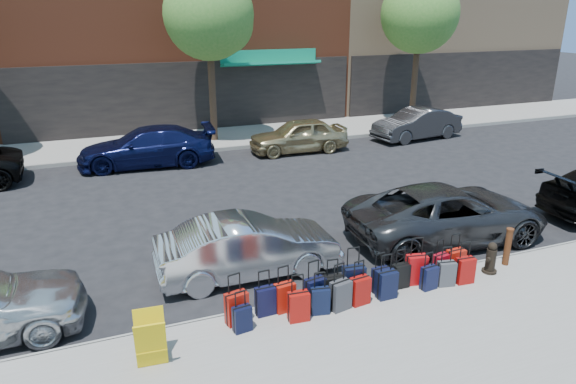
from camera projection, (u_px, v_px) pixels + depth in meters
name	position (u px, v px, depth m)	size (l,w,h in m)	color
ground	(276.00, 219.00, 14.79)	(120.00, 120.00, 0.00)	black
sidewalk_near	(402.00, 347.00, 9.06)	(60.00, 4.00, 0.15)	gray
sidewalk_far	(202.00, 140.00, 23.54)	(60.00, 4.00, 0.15)	gray
curb_near	(349.00, 291.00, 10.83)	(60.00, 0.08, 0.15)	gray
curb_far	(212.00, 150.00, 21.77)	(60.00, 0.08, 0.15)	gray
tree_center	(212.00, 17.00, 21.54)	(3.80, 3.80, 7.27)	black
tree_right	(422.00, 16.00, 25.14)	(3.80, 3.80, 7.27)	black
suitcase_front_0	(237.00, 308.00, 9.52)	(0.45, 0.30, 1.00)	maroon
suitcase_front_1	(265.00, 301.00, 9.80)	(0.39, 0.22, 0.92)	black
suitcase_front_2	(285.00, 297.00, 9.92)	(0.41, 0.26, 0.94)	#A6160A
suitcase_front_3	(315.00, 293.00, 10.06)	(0.44, 0.29, 0.98)	black
suitcase_front_4	(333.00, 289.00, 10.19)	(0.41, 0.25, 0.94)	black
suitcase_front_5	(354.00, 281.00, 10.42)	(0.46, 0.28, 1.07)	black
suitcase_front_6	(381.00, 280.00, 10.60)	(0.37, 0.22, 0.87)	black
suitcase_front_7	(401.00, 276.00, 10.78)	(0.35, 0.19, 0.86)	black
suitcase_front_8	(416.00, 269.00, 10.91)	(0.47, 0.32, 1.04)	#A30A0D
suitcase_front_9	(440.00, 266.00, 11.17)	(0.39, 0.26, 0.88)	maroon
suitcase_front_10	(455.00, 262.00, 11.27)	(0.41, 0.24, 0.96)	#A3160A
suitcase_back_0	(242.00, 319.00, 9.30)	(0.36, 0.24, 0.80)	black
suitcase_back_2	(298.00, 306.00, 9.61)	(0.41, 0.26, 0.93)	#950E09
suitcase_back_3	(320.00, 301.00, 9.85)	(0.39, 0.27, 0.85)	black
suitcase_back_4	(341.00, 295.00, 9.97)	(0.44, 0.31, 0.96)	#323236
suitcase_back_5	(360.00, 291.00, 10.16)	(0.41, 0.27, 0.92)	maroon
suitcase_back_6	(387.00, 285.00, 10.37)	(0.40, 0.24, 0.95)	black
suitcase_back_8	(429.00, 278.00, 10.71)	(0.36, 0.23, 0.82)	black
suitcase_back_9	(446.00, 274.00, 10.85)	(0.40, 0.28, 0.87)	#3C3D41
suitcase_back_10	(465.00, 270.00, 10.96)	(0.40, 0.25, 0.92)	#930B09
fire_hydrant	(491.00, 259.00, 11.38)	(0.37, 0.33, 0.72)	black
bollard	(508.00, 246.00, 11.68)	(0.17, 0.17, 0.89)	#38190C
display_rack	(151.00, 340.00, 8.39)	(0.54, 0.59, 0.89)	#DFBA0C
car_near_1	(248.00, 247.00, 11.49)	(1.44, 4.12, 1.36)	silver
car_near_2	(447.00, 213.00, 13.25)	(2.42, 5.25, 1.46)	#343437
car_far_1	(147.00, 147.00, 19.64)	(2.09, 5.13, 1.49)	#0D123B
car_far_2	(298.00, 135.00, 21.60)	(1.67, 4.15, 1.41)	tan
car_far_3	(417.00, 124.00, 23.78)	(1.51, 4.33, 1.43)	#343436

